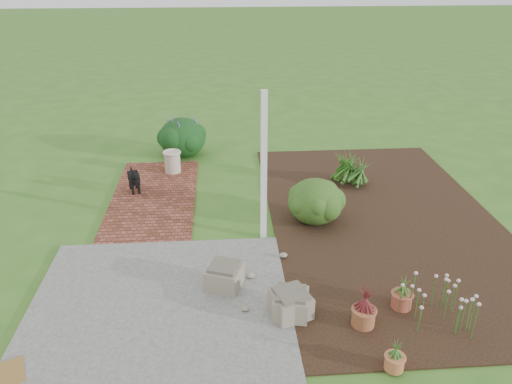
{
  "coord_description": "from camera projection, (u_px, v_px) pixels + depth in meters",
  "views": [
    {
      "loc": [
        -0.35,
        -7.11,
        4.31
      ],
      "look_at": [
        0.2,
        0.4,
        0.7
      ],
      "focal_mm": 35.0,
      "sensor_mm": 36.0,
      "label": 1
    }
  ],
  "objects": [
    {
      "name": "garden_bed",
      "position": [
        384.0,
        220.0,
        8.89
      ],
      "size": [
        4.0,
        7.0,
        0.03
      ],
      "primitive_type": "cube",
      "color": "black",
      "rests_on": "ground"
    },
    {
      "name": "stone_trough_near",
      "position": [
        291.0,
        304.0,
        6.48
      ],
      "size": [
        0.53,
        0.53,
        0.3
      ],
      "primitive_type": "cube",
      "rotation": [
        0.0,
        0.0,
        -0.2
      ],
      "color": "#777159",
      "rests_on": "concrete_patio"
    },
    {
      "name": "ground",
      "position": [
        246.0,
        241.0,
        8.29
      ],
      "size": [
        80.0,
        80.0,
        0.0
      ],
      "primitive_type": "plane",
      "color": "#366821",
      "rests_on": "ground"
    },
    {
      "name": "pink_flower_patch",
      "position": [
        437.0,
        304.0,
        6.29
      ],
      "size": [
        1.15,
        1.15,
        0.57
      ],
      "primitive_type": null,
      "rotation": [
        0.0,
        0.0,
        0.34
      ],
      "color": "#113D0F",
      "rests_on": "garden_bed"
    },
    {
      "name": "purple_flowering_bush",
      "position": [
        182.0,
        137.0,
        11.61
      ],
      "size": [
        1.32,
        1.32,
        0.92
      ],
      "primitive_type": "ellipsoid",
      "rotation": [
        0.0,
        0.0,
        -0.25
      ],
      "color": "black",
      "rests_on": "ground"
    },
    {
      "name": "concrete_patio",
      "position": [
        159.0,
        311.0,
        6.62
      ],
      "size": [
        3.5,
        3.5,
        0.04
      ],
      "primitive_type": "cube",
      "color": "#5A5A57",
      "rests_on": "ground"
    },
    {
      "name": "agapanthus_clump_front",
      "position": [
        357.0,
        169.0,
        10.04
      ],
      "size": [
        0.9,
        0.9,
        0.73
      ],
      "primitive_type": null,
      "rotation": [
        0.0,
        0.0,
        -0.11
      ],
      "color": "#163611",
      "rests_on": "garden_bed"
    },
    {
      "name": "terracotta_pot_small_left",
      "position": [
        402.0,
        300.0,
        6.64
      ],
      "size": [
        0.33,
        0.33,
        0.22
      ],
      "primitive_type": "cylinder",
      "rotation": [
        0.0,
        0.0,
        0.31
      ],
      "color": "#A04B36",
      "rests_on": "garden_bed"
    },
    {
      "name": "stone_trough_mid",
      "position": [
        291.0,
        304.0,
        6.48
      ],
      "size": [
        0.58,
        0.58,
        0.31
      ],
      "primitive_type": "cube",
      "rotation": [
        0.0,
        0.0,
        0.33
      ],
      "color": "#726859",
      "rests_on": "concrete_patio"
    },
    {
      "name": "evergreen_shrub",
      "position": [
        315.0,
        200.0,
        8.68
      ],
      "size": [
        1.02,
        1.02,
        0.8
      ],
      "primitive_type": "ellipsoid",
      "rotation": [
        0.0,
        0.0,
        -0.09
      ],
      "color": "#17390C",
      "rests_on": "garden_bed"
    },
    {
      "name": "cream_ceramic_urn",
      "position": [
        172.0,
        162.0,
        10.71
      ],
      "size": [
        0.39,
        0.39,
        0.45
      ],
      "primitive_type": "cylinder",
      "rotation": [
        0.0,
        0.0,
        0.17
      ],
      "color": "#C2B3A0",
      "rests_on": "brick_path"
    },
    {
      "name": "terracotta_pot_bronze",
      "position": [
        363.0,
        317.0,
        6.32
      ],
      "size": [
        0.35,
        0.35,
        0.24
      ],
      "primitive_type": "cylinder",
      "rotation": [
        0.0,
        0.0,
        0.21
      ],
      "color": "#965432",
      "rests_on": "garden_bed"
    },
    {
      "name": "veranda_post",
      "position": [
        264.0,
        169.0,
        7.86
      ],
      "size": [
        0.1,
        0.1,
        2.5
      ],
      "primitive_type": "cube",
      "color": "white",
      "rests_on": "ground"
    },
    {
      "name": "terracotta_pot_small_right",
      "position": [
        394.0,
        362.0,
        5.65
      ],
      "size": [
        0.28,
        0.28,
        0.19
      ],
      "primitive_type": "cylinder",
      "rotation": [
        0.0,
        0.0,
        -0.29
      ],
      "color": "#B8633E",
      "rests_on": "garden_bed"
    },
    {
      "name": "brick_path",
      "position": [
        154.0,
        197.0,
        9.74
      ],
      "size": [
        1.6,
        3.5,
        0.04
      ],
      "primitive_type": "cube",
      "color": "#5A2D1C",
      "rests_on": "ground"
    },
    {
      "name": "black_dog",
      "position": [
        134.0,
        178.0,
        9.75
      ],
      "size": [
        0.31,
        0.57,
        0.51
      ],
      "rotation": [
        0.0,
        0.0,
        0.33
      ],
      "color": "black",
      "rests_on": "brick_path"
    },
    {
      "name": "agapanthus_clump_back",
      "position": [
        346.0,
        164.0,
        10.14
      ],
      "size": [
        1.13,
        1.13,
        0.81
      ],
      "primitive_type": null,
      "rotation": [
        0.0,
        0.0,
        -0.31
      ],
      "color": "#144310",
      "rests_on": "garden_bed"
    },
    {
      "name": "stone_trough_far",
      "position": [
        225.0,
        277.0,
        7.03
      ],
      "size": [
        0.59,
        0.59,
        0.31
      ],
      "primitive_type": "cube",
      "rotation": [
        0.0,
        0.0,
        -0.35
      ],
      "color": "#786E5C",
      "rests_on": "concrete_patio"
    }
  ]
}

